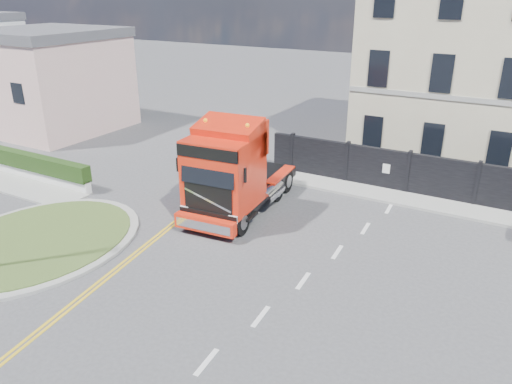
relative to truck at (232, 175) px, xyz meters
The scene contains 10 objects.
ground 3.88m from the truck, 56.84° to the right, with size 120.00×120.00×0.00m, color #424244.
traffic_island 7.99m from the truck, 131.26° to the right, with size 6.80×6.80×0.17m.
hedge_wall 11.27m from the truck, behind, with size 8.00×0.55×1.35m.
pavement_side 11.54m from the truck, 167.57° to the right, with size 8.50×1.80×0.10m, color gray.
seaside_bldg_pink 19.18m from the truck, 161.28° to the left, with size 8.00×8.00×6.00m, color beige.
seaside_bldg_cream 27.38m from the truck, 162.69° to the left, with size 9.00×8.00×5.00m, color silver.
hoarding_fence 10.46m from the truck, 36.14° to the left, with size 18.80×0.25×2.00m.
georgian_building 16.23m from the truck, 60.04° to the left, with size 12.30×10.30×12.80m.
pavement_far 9.62m from the truck, 33.70° to the left, with size 20.00×1.60×0.12m, color gray.
truck is the anchor object (origin of this frame).
Camera 1 is at (8.60, -13.56, 9.06)m, focal length 35.00 mm.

